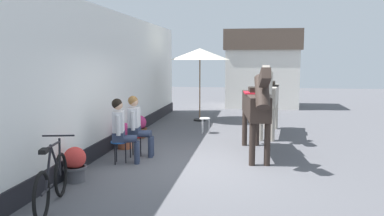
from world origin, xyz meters
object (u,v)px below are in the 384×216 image
Objects in this scene: flower_planter_farthest at (139,126)px; spare_stool_white at (205,120)px; saddled_horse_near at (256,106)px; seated_visitor_near at (122,127)px; flower_planter_inner_far at (125,135)px; flower_planter_nearest at (75,164)px; cafe_parasol at (200,55)px; leaning_bicycle at (52,182)px; seated_visitor_far at (137,123)px; saddled_horse_far at (269,96)px.

flower_planter_farthest is 2.00m from spare_stool_white.
seated_visitor_near is at bearing -158.38° from saddled_horse_near.
saddled_horse_near is 3.31m from flower_planter_inner_far.
cafe_parasol reaches higher than flower_planter_nearest.
leaning_bicycle is at bearing -103.41° from spare_stool_white.
saddled_horse_far is (3.04, 3.07, 0.38)m from seated_visitor_far.
saddled_horse_far reaches higher than seated_visitor_far.
flower_planter_nearest and flower_planter_farthest have the same top height.
saddled_horse_near is at bearing 10.26° from seated_visitor_far.
saddled_horse_far reaches higher than flower_planter_farthest.
flower_planter_inner_far reaches higher than spare_stool_white.
cafe_parasol is at bearing 75.31° from flower_planter_inner_far.
spare_stool_white is (1.73, 1.00, 0.07)m from flower_planter_farthest.
leaning_bicycle is 0.67× the size of cafe_parasol.
cafe_parasol reaches higher than spare_stool_white.
seated_visitor_far is 2.17× the size of flower_planter_nearest.
seated_visitor_far is 2.17× the size of flower_planter_inner_far.
leaning_bicycle is (-0.19, -2.62, -0.38)m from seated_visitor_near.
cafe_parasol is (-1.96, 4.98, 1.20)m from saddled_horse_near.
seated_visitor_near reaches higher than spare_stool_white.
seated_visitor_far is at bearing -97.28° from cafe_parasol.
spare_stool_white is (-1.88, 0.03, -0.76)m from saddled_horse_far.
saddled_horse_near is at bearing -98.60° from saddled_horse_far.
leaning_bicycle is (-3.00, -3.73, -0.76)m from saddled_horse_near.
saddled_horse_near is at bearing 51.23° from leaning_bicycle.
flower_planter_nearest is 1.00× the size of flower_planter_farthest.
saddled_horse_far reaches higher than leaning_bicycle.
seated_visitor_far is 5.73m from cafe_parasol.
flower_planter_nearest is at bearing -99.69° from cafe_parasol.
leaning_bicycle is at bearing -128.77° from saddled_horse_near.
flower_planter_nearest is at bearing -90.69° from flower_planter_inner_far.
cafe_parasol is at bearing 111.44° from saddled_horse_near.
leaning_bicycle is (0.20, -3.99, 0.06)m from flower_planter_inner_far.
cafe_parasol is at bearing 134.45° from saddled_horse_far.
saddled_horse_near is at bearing -68.56° from cafe_parasol.
saddled_horse_near is 1.16× the size of cafe_parasol.
seated_visitor_near reaches higher than flower_planter_inner_far.
seated_visitor_far reaches higher than flower_planter_nearest.
cafe_parasol reaches higher than saddled_horse_near.
saddled_horse_far is 4.68× the size of flower_planter_nearest.
cafe_parasol reaches higher than saddled_horse_far.
flower_planter_farthest is at bearing 98.66° from seated_visitor_near.
flower_planter_nearest is 4.09m from flower_planter_farthest.
flower_planter_inner_far is at bearing -125.94° from spare_stool_white.
flower_planter_inner_far is 0.37× the size of leaning_bicycle.
saddled_horse_near is at bearing -4.54° from flower_planter_inner_far.
flower_planter_farthest is 5.35m from leaning_bicycle.
flower_planter_inner_far is (-0.54, 0.73, -0.44)m from seated_visitor_far.
saddled_horse_near is (2.65, 0.48, 0.38)m from seated_visitor_far.
flower_planter_nearest is 5.37m from spare_stool_white.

